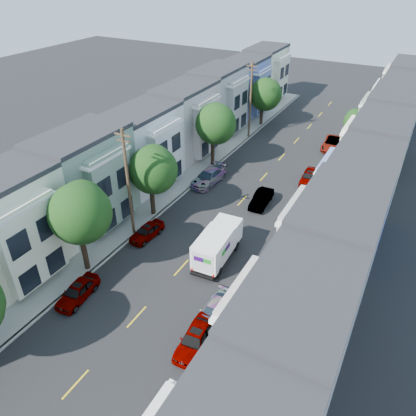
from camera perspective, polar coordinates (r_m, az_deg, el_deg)
The scene contains 26 objects.
ground at distance 33.49m, azimuth -3.77°, elevation -8.39°, with size 160.00×160.00×0.00m, color black.
road_slab at distance 44.53m, azimuth 6.42°, elevation 2.80°, with size 12.00×70.00×0.02m, color black.
curb_left at distance 46.76m, azimuth -0.43°, elevation 4.63°, with size 0.30×70.00×0.15m, color gray.
curb_right at distance 42.98m, azimuth 13.85°, elevation 0.92°, with size 0.30×70.00×0.15m, color gray.
sidewalk_left at distance 47.33m, azimuth -1.81°, elevation 4.97°, with size 2.60×70.00×0.15m, color gray.
sidewalk_right at distance 42.76m, azimuth 15.51°, elevation 0.48°, with size 2.60×70.00×0.15m, color gray.
centerline at distance 44.54m, azimuth 6.42°, elevation 2.79°, with size 0.12×70.00×0.01m, color gold.
townhouse_row_left at distance 49.19m, azimuth -5.66°, elevation 5.84°, with size 5.00×70.00×8.50m, color #6A7FB8.
townhouse_row_right at distance 42.38m, azimuth 20.40°, elevation -0.91°, with size 5.00×70.00×8.50m, color #6A7FB8.
tree_b at distance 31.35m, azimuth -17.66°, elevation -0.71°, with size 4.70×4.70×7.89m.
tree_c at distance 37.57m, azimuth -7.81°, elevation 5.34°, with size 4.51×4.51×7.22m.
tree_d at distance 47.06m, azimuth 1.00°, elevation 11.72°, with size 4.70×4.70×7.62m.
tree_e at distance 60.65m, azimuth 8.01°, elevation 15.54°, with size 4.63×4.63×6.93m.
tree_far_r at distance 55.84m, azimuth 19.95°, elevation 11.30°, with size 3.10×3.10×5.12m.
utility_pole_near at distance 35.05m, azimuth -11.14°, elevation 3.29°, with size 1.60×0.26×10.00m.
utility_pole_far at distance 55.79m, azimuth 5.99°, elevation 14.79°, with size 1.60×0.26×10.00m.
fedex_truck at distance 33.37m, azimuth 1.33°, elevation -5.07°, with size 2.23×5.79×2.78m.
lead_sedan at distance 41.33m, azimuth 7.52°, elevation 1.27°, with size 1.43×4.07×1.36m, color black.
parked_left_b at distance 31.92m, azimuth -17.87°, elevation -11.13°, with size 1.56×4.09×1.33m, color black.
parked_left_c at distance 36.74m, azimuth -8.59°, elevation -3.30°, with size 1.48×3.87×1.25m, color silver.
parked_left_d at distance 44.95m, azimuth 0.07°, elevation 4.40°, with size 2.11×5.02×1.51m, color #390212.
parked_right_a at distance 27.46m, azimuth -1.79°, elevation -17.89°, with size 1.68×4.39×1.42m, color #37393E.
parked_right_b at distance 29.03m, azimuth 0.87°, elevation -14.53°, with size 1.77×4.21×1.26m, color silver.
parked_right_c at distance 46.46m, azimuth 14.06°, elevation 4.27°, with size 1.66×4.33×1.40m, color black.
parked_right_d at distance 55.73m, azimuth 17.11°, elevation 8.62°, with size 2.36×5.12×1.42m, color black.
motorcycle at distance 25.60m, azimuth -5.63°, elevation -24.68°, with size 0.26×1.90×0.75m.
Camera 1 is at (13.99, -21.23, 21.81)m, focal length 35.00 mm.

